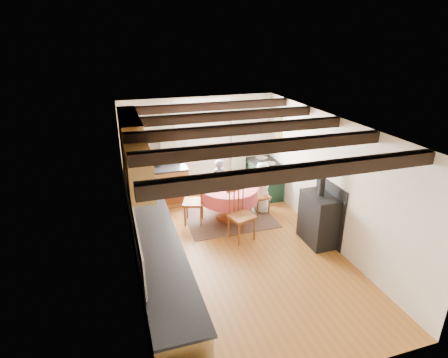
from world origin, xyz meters
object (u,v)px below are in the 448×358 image
object	(u,v)px
chair_left	(193,201)
aga_range	(264,179)
cup	(210,185)
dining_table	(229,203)
chair_right	(260,195)
child_right	(262,187)
chair_near	(242,215)
child_far	(218,182)
cast_iron_stove	(320,206)

from	to	relation	value
chair_left	aga_range	size ratio (longest dim) A/B	1.05
cup	aga_range	bearing A→B (deg)	25.76
dining_table	aga_range	distance (m)	1.47
aga_range	cup	xyz separation A→B (m)	(-1.57, -0.76, 0.33)
chair_right	child_right	world-z (taller)	child_right
chair_near	aga_range	world-z (taller)	chair_near
child_far	child_right	distance (m)	1.03
dining_table	cast_iron_stove	world-z (taller)	cast_iron_stove
chair_right	cast_iron_stove	distance (m)	1.58
chair_left	cup	size ratio (longest dim) A/B	11.04
chair_right	child_far	bearing A→B (deg)	38.68
dining_table	child_right	xyz separation A→B (m)	(0.81, 0.13, 0.21)
chair_right	aga_range	xyz separation A→B (m)	(0.46, 0.83, -0.00)
cast_iron_stove	cup	xyz separation A→B (m)	(-1.68, 1.52, 0.01)
child_far	child_right	bearing A→B (deg)	134.39
chair_near	chair_left	size ratio (longest dim) A/B	1.03
chair_near	child_right	xyz separation A→B (m)	(0.85, 1.01, 0.05)
aga_range	chair_near	bearing A→B (deg)	-125.18
chair_near	chair_left	world-z (taller)	chair_near
aga_range	child_right	size ratio (longest dim) A/B	0.84
dining_table	cup	world-z (taller)	cup
chair_left	chair_right	xyz separation A→B (m)	(1.49, -0.02, -0.06)
dining_table	chair_near	xyz separation A→B (m)	(-0.04, -0.87, 0.16)
chair_near	cast_iron_stove	world-z (taller)	cast_iron_stove
aga_range	child_right	world-z (taller)	child_right
aga_range	child_right	distance (m)	0.84
chair_right	cast_iron_stove	size ratio (longest dim) A/B	0.58
dining_table	cast_iron_stove	size ratio (longest dim) A/B	0.79
child_far	child_right	world-z (taller)	child_right
chair_right	cup	bearing A→B (deg)	79.31
aga_range	dining_table	bearing A→B (deg)	-143.83
cast_iron_stove	child_right	distance (m)	1.63
aga_range	cast_iron_stove	bearing A→B (deg)	-87.24
child_right	cup	xyz separation A→B (m)	(-1.19, -0.02, 0.20)
chair_near	aga_range	size ratio (longest dim) A/B	1.08
child_right	chair_right	bearing A→B (deg)	142.23
dining_table	chair_left	distance (m)	0.78
dining_table	cup	xyz separation A→B (m)	(-0.38, 0.11, 0.41)
aga_range	cast_iron_stove	size ratio (longest dim) A/B	0.63
cast_iron_stove	chair_right	bearing A→B (deg)	111.50
chair_left	child_far	distance (m)	1.04
chair_left	cast_iron_stove	distance (m)	2.54
chair_left	child_right	world-z (taller)	child_right
cup	cast_iron_stove	bearing A→B (deg)	-42.18
chair_right	aga_range	world-z (taller)	same
child_far	cup	size ratio (longest dim) A/B	11.90
chair_right	cup	xyz separation A→B (m)	(-1.11, 0.08, 0.33)
child_far	chair_left	bearing A→B (deg)	35.29
child_far	chair_near	bearing A→B (deg)	81.01
dining_table	chair_near	distance (m)	0.89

